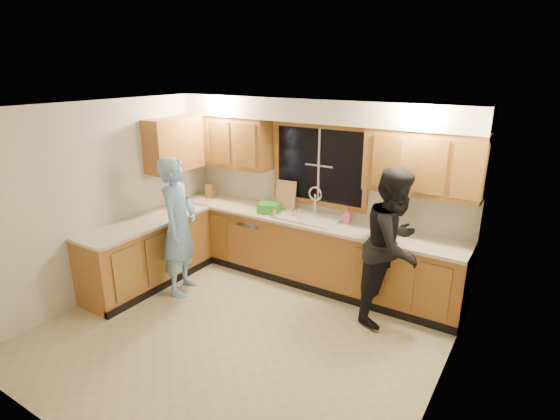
# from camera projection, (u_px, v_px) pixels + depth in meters

# --- Properties ---
(floor) EXTENTS (4.20, 4.20, 0.00)m
(floor) POSITION_uv_depth(u_px,v_px,m) (238.00, 335.00, 4.93)
(floor) COLOR #BDB291
(floor) RESTS_ON ground
(ceiling) EXTENTS (4.20, 4.20, 0.00)m
(ceiling) POSITION_uv_depth(u_px,v_px,m) (230.00, 109.00, 4.15)
(ceiling) COLOR silver
(wall_back) EXTENTS (4.20, 0.00, 4.20)m
(wall_back) POSITION_uv_depth(u_px,v_px,m) (319.00, 190.00, 6.06)
(wall_back) COLOR beige
(wall_back) RESTS_ON ground
(wall_left) EXTENTS (0.00, 3.80, 3.80)m
(wall_left) POSITION_uv_depth(u_px,v_px,m) (105.00, 200.00, 5.61)
(wall_left) COLOR beige
(wall_left) RESTS_ON ground
(wall_right) EXTENTS (0.00, 3.80, 3.80)m
(wall_right) POSITION_uv_depth(u_px,v_px,m) (442.00, 282.00, 3.47)
(wall_right) COLOR beige
(wall_right) RESTS_ON ground
(base_cabinets_back) EXTENTS (4.20, 0.60, 0.88)m
(base_cabinets_back) POSITION_uv_depth(u_px,v_px,m) (307.00, 251.00, 6.08)
(base_cabinets_back) COLOR #A76A30
(base_cabinets_back) RESTS_ON ground
(base_cabinets_left) EXTENTS (0.60, 1.90, 0.88)m
(base_cabinets_left) POSITION_uv_depth(u_px,v_px,m) (148.00, 253.00, 5.99)
(base_cabinets_left) COLOR #A76A30
(base_cabinets_left) RESTS_ON ground
(countertop_back) EXTENTS (4.20, 0.63, 0.04)m
(countertop_back) POSITION_uv_depth(u_px,v_px,m) (307.00, 220.00, 5.92)
(countertop_back) COLOR beige
(countertop_back) RESTS_ON base_cabinets_back
(countertop_left) EXTENTS (0.63, 1.90, 0.04)m
(countertop_left) POSITION_uv_depth(u_px,v_px,m) (146.00, 222.00, 5.84)
(countertop_left) COLOR beige
(countertop_left) RESTS_ON base_cabinets_left
(upper_cabinets_left) EXTENTS (1.35, 0.33, 0.75)m
(upper_cabinets_left) POSITION_uv_depth(u_px,v_px,m) (229.00, 141.00, 6.48)
(upper_cabinets_left) COLOR #A76A30
(upper_cabinets_left) RESTS_ON wall_back
(upper_cabinets_right) EXTENTS (1.35, 0.33, 0.75)m
(upper_cabinets_right) POSITION_uv_depth(u_px,v_px,m) (423.00, 163.00, 5.03)
(upper_cabinets_right) COLOR #A76A30
(upper_cabinets_right) RESTS_ON wall_back
(upper_cabinets_return) EXTENTS (0.33, 0.90, 0.75)m
(upper_cabinets_return) POSITION_uv_depth(u_px,v_px,m) (175.00, 144.00, 6.24)
(upper_cabinets_return) COLOR #A76A30
(upper_cabinets_return) RESTS_ON wall_left
(soffit) EXTENTS (4.20, 0.35, 0.30)m
(soffit) POSITION_uv_depth(u_px,v_px,m) (315.00, 110.00, 5.58)
(soffit) COLOR white
(soffit) RESTS_ON wall_back
(window_frame) EXTENTS (1.44, 0.03, 1.14)m
(window_frame) POSITION_uv_depth(u_px,v_px,m) (319.00, 165.00, 5.95)
(window_frame) COLOR black
(window_frame) RESTS_ON wall_back
(sink) EXTENTS (0.86, 0.52, 0.57)m
(sink) POSITION_uv_depth(u_px,v_px,m) (308.00, 222.00, 5.95)
(sink) COLOR silver
(sink) RESTS_ON countertop_back
(dishwasher) EXTENTS (0.60, 0.56, 0.82)m
(dishwasher) POSITION_uv_depth(u_px,v_px,m) (257.00, 241.00, 6.51)
(dishwasher) COLOR silver
(dishwasher) RESTS_ON floor
(stove) EXTENTS (0.58, 0.75, 0.90)m
(stove) POSITION_uv_depth(u_px,v_px,m) (113.00, 268.00, 5.53)
(stove) COLOR silver
(stove) RESTS_ON floor
(man) EXTENTS (0.65, 0.78, 1.83)m
(man) POSITION_uv_depth(u_px,v_px,m) (179.00, 227.00, 5.64)
(man) COLOR #79A9E5
(man) RESTS_ON floor
(woman) EXTENTS (0.80, 0.97, 1.84)m
(woman) POSITION_uv_depth(u_px,v_px,m) (394.00, 246.00, 5.02)
(woman) COLOR black
(woman) RESTS_ON floor
(knife_block) EXTENTS (0.14, 0.12, 0.22)m
(knife_block) POSITION_uv_depth(u_px,v_px,m) (210.00, 191.00, 6.83)
(knife_block) COLOR olive
(knife_block) RESTS_ON countertop_back
(cutting_board) EXTENTS (0.32, 0.15, 0.41)m
(cutting_board) POSITION_uv_depth(u_px,v_px,m) (286.00, 195.00, 6.27)
(cutting_board) COLOR tan
(cutting_board) RESTS_ON countertop_back
(dish_crate) EXTENTS (0.35, 0.34, 0.13)m
(dish_crate) POSITION_uv_depth(u_px,v_px,m) (269.00, 207.00, 6.17)
(dish_crate) COLOR green
(dish_crate) RESTS_ON countertop_back
(soap_bottle) EXTENTS (0.11, 0.11, 0.21)m
(soap_bottle) POSITION_uv_depth(u_px,v_px,m) (347.00, 215.00, 5.73)
(soap_bottle) COLOR pink
(soap_bottle) RESTS_ON countertop_back
(bowl) EXTENTS (0.23, 0.23, 0.05)m
(bowl) POSITION_uv_depth(u_px,v_px,m) (385.00, 231.00, 5.41)
(bowl) COLOR silver
(bowl) RESTS_ON countertop_back
(can_left) EXTENTS (0.09, 0.09, 0.12)m
(can_left) POSITION_uv_depth(u_px,v_px,m) (273.00, 213.00, 5.94)
(can_left) COLOR #B8A88E
(can_left) RESTS_ON countertop_back
(can_right) EXTENTS (0.08, 0.08, 0.12)m
(can_right) POSITION_uv_depth(u_px,v_px,m) (294.00, 213.00, 5.94)
(can_right) COLOR #B8A88E
(can_right) RESTS_ON countertop_back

